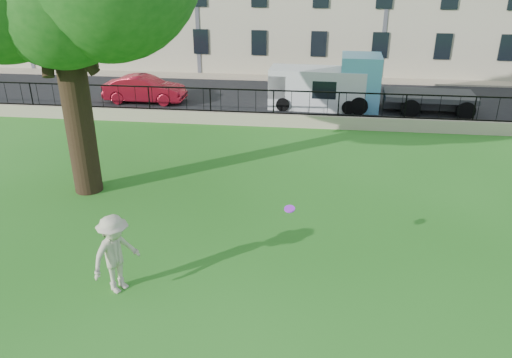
# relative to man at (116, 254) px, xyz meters

# --- Properties ---
(ground) EXTENTS (120.00, 120.00, 0.00)m
(ground) POSITION_rel_man_xyz_m (2.50, 1.15, -1.00)
(ground) COLOR #216618
(ground) RESTS_ON ground
(retaining_wall) EXTENTS (50.00, 0.40, 0.60)m
(retaining_wall) POSITION_rel_man_xyz_m (2.50, 13.15, -0.70)
(retaining_wall) COLOR tan
(retaining_wall) RESTS_ON ground
(iron_railing) EXTENTS (50.00, 0.05, 1.13)m
(iron_railing) POSITION_rel_man_xyz_m (2.50, 13.15, 0.15)
(iron_railing) COLOR black
(iron_railing) RESTS_ON retaining_wall
(street) EXTENTS (60.00, 9.00, 0.01)m
(street) POSITION_rel_man_xyz_m (2.50, 17.85, -0.99)
(street) COLOR black
(street) RESTS_ON ground
(sidewalk) EXTENTS (60.00, 1.40, 0.12)m
(sidewalk) POSITION_rel_man_xyz_m (2.50, 23.05, -0.94)
(sidewalk) COLOR tan
(sidewalk) RESTS_ON ground
(man) EXTENTS (1.29, 1.49, 2.00)m
(man) POSITION_rel_man_xyz_m (0.00, 0.00, 0.00)
(man) COLOR #C1B59D
(man) RESTS_ON ground
(frisbee) EXTENTS (0.36, 0.36, 0.12)m
(frisbee) POSITION_rel_man_xyz_m (3.96, 1.47, 0.69)
(frisbee) COLOR #A92AEE
(red_sedan) EXTENTS (4.42, 1.60, 1.45)m
(red_sedan) POSITION_rel_man_xyz_m (-4.86, 16.46, -0.27)
(red_sedan) COLOR #AE1528
(red_sedan) RESTS_ON street
(white_van) EXTENTS (5.02, 2.14, 2.08)m
(white_van) POSITION_rel_man_xyz_m (4.49, 16.55, 0.04)
(white_van) COLOR silver
(white_van) RESTS_ON street
(blue_truck) EXTENTS (6.75, 2.64, 2.79)m
(blue_truck) POSITION_rel_man_xyz_m (9.00, 16.55, 0.40)
(blue_truck) COLOR #5CACD8
(blue_truck) RESTS_ON street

